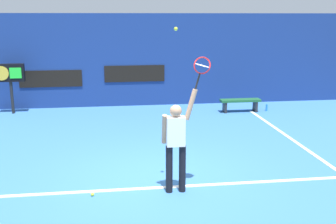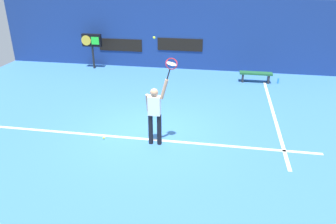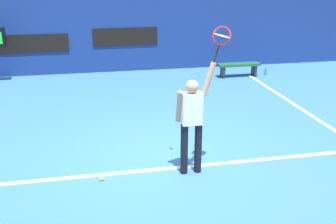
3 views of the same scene
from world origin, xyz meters
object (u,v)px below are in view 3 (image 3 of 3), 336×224
object	(u,v)px
tennis_player	(192,119)
spare_ball	(102,179)
court_bench	(239,67)
tennis_racket	(221,38)
water_bottle	(266,72)

from	to	relation	value
tennis_player	spare_ball	size ratio (longest dim) A/B	29.13
tennis_player	spare_ball	xyz separation A→B (m)	(-1.56, 0.01, -0.98)
court_bench	spare_ball	xyz separation A→B (m)	(-4.78, -6.12, -0.30)
tennis_racket	court_bench	size ratio (longest dim) A/B	0.45
tennis_player	tennis_racket	bearing A→B (deg)	-0.53
tennis_racket	spare_ball	distance (m)	3.09
court_bench	tennis_racket	bearing A→B (deg)	-114.21
court_bench	water_bottle	bearing A→B (deg)	-0.00
water_bottle	spare_ball	size ratio (longest dim) A/B	3.53
tennis_racket	water_bottle	xyz separation A→B (m)	(3.73, 6.13, -2.25)
tennis_player	court_bench	xyz separation A→B (m)	(3.21, 6.13, -0.67)
tennis_player	court_bench	distance (m)	6.95
tennis_player	tennis_racket	distance (m)	1.43
tennis_racket	court_bench	bearing A→B (deg)	65.79
tennis_racket	water_bottle	bearing A→B (deg)	58.67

